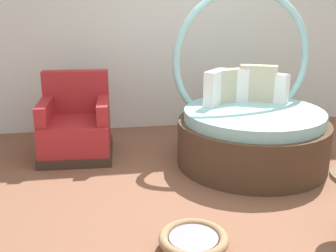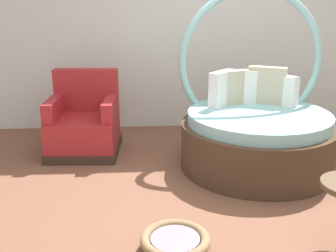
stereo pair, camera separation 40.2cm
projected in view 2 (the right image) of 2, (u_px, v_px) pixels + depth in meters
The scene contains 5 objects.
ground_plane at pixel (224, 204), 3.68m from camera, with size 8.00×8.00×0.02m, color brown.
back_wall at pixel (195, 15), 5.47m from camera, with size 8.00×0.12×3.04m, color silver.
round_daybed at pixel (256, 129), 4.40m from camera, with size 1.62×1.62×1.88m.
red_armchair at pixel (84, 124), 4.81m from camera, with size 0.84×0.84×0.94m.
pet_basket at pixel (175, 243), 2.96m from camera, with size 0.51×0.51×0.13m.
Camera 2 is at (-0.71, -3.26, 1.77)m, focal length 43.88 mm.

